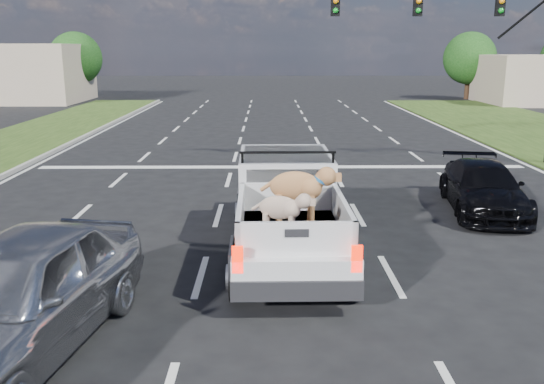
% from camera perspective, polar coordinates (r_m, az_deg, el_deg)
% --- Properties ---
extents(ground, '(160.00, 160.00, 0.00)m').
position_cam_1_polar(ground, '(10.68, 2.38, -8.32)').
color(ground, black).
rests_on(ground, ground).
extents(road_markings, '(17.75, 60.00, 0.01)m').
position_cam_1_polar(road_markings, '(16.93, 1.29, 0.18)').
color(road_markings, silver).
rests_on(road_markings, ground).
extents(traffic_signal, '(9.11, 0.31, 7.00)m').
position_cam_1_polar(traffic_signal, '(21.79, 20.98, 14.89)').
color(traffic_signal, black).
rests_on(traffic_signal, ground).
extents(building_left, '(10.00, 8.00, 4.40)m').
position_cam_1_polar(building_left, '(49.86, -23.95, 10.72)').
color(building_left, tan).
rests_on(building_left, ground).
extents(tree_far_c, '(4.20, 4.20, 5.40)m').
position_cam_1_polar(tree_far_c, '(50.31, -18.88, 12.42)').
color(tree_far_c, '#332114').
rests_on(tree_far_c, ground).
extents(tree_far_d, '(4.20, 4.20, 5.40)m').
position_cam_1_polar(tree_far_d, '(50.64, 18.99, 12.42)').
color(tree_far_d, '#332114').
rests_on(tree_far_d, ground).
extents(pickup_truck, '(2.19, 5.65, 2.11)m').
position_cam_1_polar(pickup_truck, '(11.50, 1.54, -1.46)').
color(pickup_truck, black).
rests_on(pickup_truck, ground).
extents(silver_sedan, '(2.78, 5.18, 1.67)m').
position_cam_1_polar(silver_sedan, '(8.58, -23.92, -9.29)').
color(silver_sedan, '#A1A3A8').
rests_on(silver_sedan, ground).
extents(black_coupe, '(2.29, 4.44, 1.23)m').
position_cam_1_polar(black_coupe, '(15.60, 20.20, 0.41)').
color(black_coupe, black).
rests_on(black_coupe, ground).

